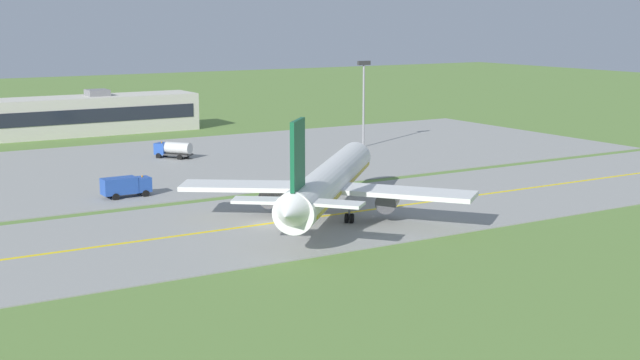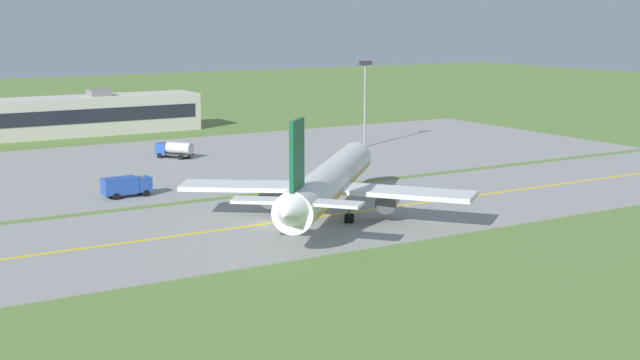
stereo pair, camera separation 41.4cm
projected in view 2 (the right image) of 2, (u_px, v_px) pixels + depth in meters
name	position (u px, v px, depth m)	size (l,w,h in m)	color
ground_plane	(269.00, 224.00, 95.02)	(500.00, 500.00, 0.00)	olive
taxiway_strip	(269.00, 224.00, 95.02)	(240.00, 28.00, 0.10)	gray
apron_pad	(199.00, 162.00, 135.46)	(140.00, 52.00, 0.10)	gray
taxiway_centreline	(269.00, 223.00, 95.01)	(220.00, 0.60, 0.01)	yellow
airplane_lead	(328.00, 182.00, 96.66)	(30.61, 31.82, 12.70)	white
service_truck_baggage	(126.00, 185.00, 108.71)	(6.03, 2.43, 2.60)	#264CA5
service_truck_fuel	(174.00, 149.00, 138.69)	(5.25, 6.02, 2.65)	#264CA5
terminal_building	(34.00, 118.00, 162.43)	(62.57, 9.79, 8.37)	beige
apron_light_mast	(365.00, 93.00, 149.00)	(2.40, 0.50, 14.70)	gray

